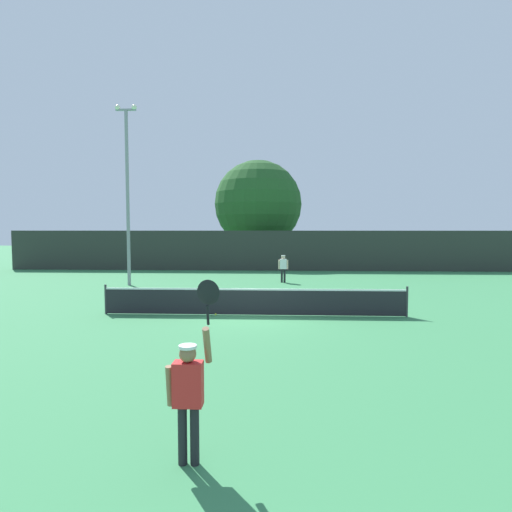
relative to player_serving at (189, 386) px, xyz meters
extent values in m
plane|color=#387F4C|center=(0.35, 9.41, -1.05)|extent=(120.00, 120.00, 0.00)
cube|color=#232328|center=(0.35, 9.41, -0.57)|extent=(10.73, 0.03, 0.91)
cube|color=white|center=(0.35, 9.41, -0.12)|extent=(10.73, 0.04, 0.06)
cylinder|color=#333338|center=(-5.02, 9.41, -0.51)|extent=(0.08, 0.08, 1.07)
cylinder|color=#333338|center=(5.71, 9.41, -0.51)|extent=(0.08, 0.08, 1.07)
cube|color=#2D332D|center=(0.35, 25.36, 0.43)|extent=(38.39, 0.12, 2.95)
cube|color=red|center=(-0.01, -0.01, 0.03)|extent=(0.38, 0.22, 0.58)
sphere|color=#8C6647|center=(-0.01, -0.01, 0.42)|extent=(0.22, 0.22, 0.22)
cylinder|color=white|center=(-0.01, -0.01, 0.52)|extent=(0.23, 0.23, 0.04)
cylinder|color=black|center=(-0.09, -0.01, -0.65)|extent=(0.12, 0.12, 0.78)
cylinder|color=black|center=(0.07, -0.01, -0.65)|extent=(0.12, 0.12, 0.78)
cylinder|color=#8C6647|center=(-0.25, -0.01, 0.00)|extent=(0.09, 0.17, 0.55)
cylinder|color=#8C6647|center=(0.23, 0.07, 0.52)|extent=(0.09, 0.31, 0.53)
cylinder|color=black|center=(0.23, 0.13, 0.90)|extent=(0.04, 0.11, 0.28)
ellipsoid|color=black|center=(0.23, 0.19, 1.19)|extent=(0.30, 0.13, 0.36)
cube|color=white|center=(1.56, 18.58, 0.02)|extent=(0.38, 0.22, 0.58)
sphere|color=beige|center=(1.56, 18.58, 0.41)|extent=(0.22, 0.22, 0.22)
cylinder|color=white|center=(1.56, 18.58, 0.51)|extent=(0.23, 0.23, 0.04)
cylinder|color=black|center=(1.48, 18.58, -0.66)|extent=(0.12, 0.12, 0.78)
cylinder|color=black|center=(1.64, 18.58, -0.66)|extent=(0.12, 0.12, 0.78)
cylinder|color=beige|center=(1.32, 18.58, -0.01)|extent=(0.09, 0.17, 0.55)
cylinder|color=beige|center=(1.80, 18.58, -0.01)|extent=(0.09, 0.15, 0.55)
sphere|color=#CCE033|center=(-1.02, 9.35, -1.01)|extent=(0.07, 0.07, 0.07)
cylinder|color=gray|center=(-6.88, 17.04, 3.64)|extent=(0.18, 0.18, 9.37)
cube|color=gray|center=(-6.88, 17.04, 8.37)|extent=(1.10, 0.10, 0.10)
sphere|color=#F2EDCC|center=(-7.33, 17.04, 8.50)|extent=(0.28, 0.28, 0.28)
sphere|color=#F2EDCC|center=(-6.43, 17.04, 8.50)|extent=(0.28, 0.28, 0.28)
cylinder|color=brown|center=(-0.41, 31.08, 0.15)|extent=(0.56, 0.56, 2.39)
sphere|color=#235123|center=(-0.41, 31.08, 4.18)|extent=(7.55, 7.55, 7.55)
cube|color=black|center=(-7.90, 31.69, -0.45)|extent=(2.22, 4.33, 0.90)
cube|color=#2D333D|center=(-7.90, 31.39, 0.32)|extent=(1.87, 2.32, 0.64)
cylinder|color=black|center=(-8.75, 33.09, -0.75)|extent=(0.22, 0.60, 0.60)
cylinder|color=black|center=(-7.05, 33.09, -0.75)|extent=(0.22, 0.60, 0.60)
cylinder|color=black|center=(-8.75, 30.29, -0.75)|extent=(0.22, 0.60, 0.60)
cylinder|color=black|center=(-7.05, 30.29, -0.75)|extent=(0.22, 0.60, 0.60)
cube|color=#B7B7BC|center=(6.29, 30.76, -0.45)|extent=(2.24, 4.34, 0.90)
cube|color=#2D333D|center=(6.29, 30.46, 0.32)|extent=(1.87, 2.33, 0.64)
cylinder|color=black|center=(5.44, 32.16, -0.75)|extent=(0.22, 0.60, 0.60)
cylinder|color=black|center=(7.14, 32.16, -0.75)|extent=(0.22, 0.60, 0.60)
cylinder|color=black|center=(5.44, 29.36, -0.75)|extent=(0.22, 0.60, 0.60)
cylinder|color=black|center=(7.14, 29.36, -0.75)|extent=(0.22, 0.60, 0.60)
cube|color=red|center=(10.21, 31.76, -0.45)|extent=(2.06, 4.27, 0.90)
cube|color=#2D333D|center=(10.21, 31.46, 0.32)|extent=(1.78, 2.26, 0.64)
cylinder|color=black|center=(9.36, 33.16, -0.75)|extent=(0.22, 0.60, 0.60)
cylinder|color=black|center=(11.06, 33.16, -0.75)|extent=(0.22, 0.60, 0.60)
cylinder|color=black|center=(9.36, 30.36, -0.75)|extent=(0.22, 0.60, 0.60)
cylinder|color=black|center=(11.06, 30.36, -0.75)|extent=(0.22, 0.60, 0.60)
camera|label=1|loc=(1.11, -5.21, 2.03)|focal=29.18mm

